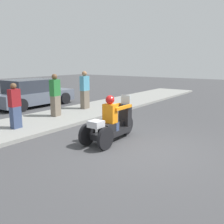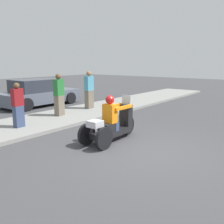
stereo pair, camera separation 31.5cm
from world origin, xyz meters
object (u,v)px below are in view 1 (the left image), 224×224
(motorcycle_trike, at_px, (112,125))
(spectator_end_of_line, at_px, (85,91))
(spectator_far_back, at_px, (55,96))
(parked_car_lot_left, at_px, (33,93))
(spectator_by_tree, at_px, (15,107))

(motorcycle_trike, bearing_deg, spectator_end_of_line, 51.44)
(spectator_far_back, bearing_deg, motorcycle_trike, -105.95)
(spectator_far_back, bearing_deg, parked_car_lot_left, 67.68)
(motorcycle_trike, relative_size, parked_car_lot_left, 0.51)
(motorcycle_trike, bearing_deg, spectator_far_back, 74.05)
(motorcycle_trike, distance_m, spectator_far_back, 3.80)
(motorcycle_trike, distance_m, parked_car_lot_left, 7.37)
(parked_car_lot_left, bearing_deg, motorcycle_trike, -109.06)
(spectator_far_back, xyz_separation_m, spectator_end_of_line, (1.98, 0.15, 0.02))
(spectator_far_back, relative_size, parked_car_lot_left, 0.40)
(spectator_far_back, bearing_deg, spectator_by_tree, -169.57)
(motorcycle_trike, xyz_separation_m, parked_car_lot_left, (2.41, 6.96, 0.18))
(motorcycle_trike, height_order, parked_car_lot_left, parked_car_lot_left)
(motorcycle_trike, xyz_separation_m, spectator_by_tree, (-1.09, 3.24, 0.36))
(motorcycle_trike, height_order, spectator_end_of_line, spectator_end_of_line)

